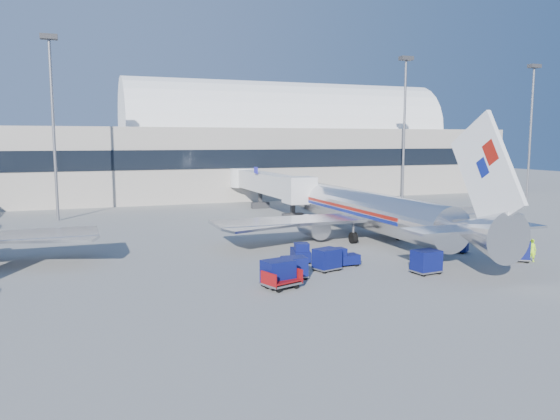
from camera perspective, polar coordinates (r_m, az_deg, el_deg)
name	(u,v)px	position (r m, az deg, el deg)	size (l,w,h in m)	color
ground	(296,256)	(47.34, 1.68, -4.84)	(260.00, 260.00, 0.00)	gray
terminal	(101,155)	(98.98, -18.19, 5.51)	(170.00, 28.15, 21.00)	#B2AA9E
airliner_main	(372,211)	(55.18, 9.60, -0.12)	(32.00, 37.26, 12.07)	silver
jetbridge_near	(265,183)	(78.06, -1.59, 2.85)	(4.40, 27.50, 6.25)	silver
mast_west	(52,100)	(73.13, -22.72, 10.53)	(2.00, 1.20, 22.60)	slate
mast_east	(405,109)	(87.07, 12.91, 10.29)	(2.00, 1.20, 22.60)	slate
mast_far_east	(532,112)	(102.83, 24.82, 9.31)	(2.00, 1.20, 22.60)	slate
barrier_near	(454,235)	(57.93, 17.68, -2.50)	(3.00, 0.55, 0.90)	#9E9E96
barrier_mid	(480,233)	(60.00, 20.17, -2.27)	(3.00, 0.55, 0.90)	#9E9E96
barrier_far	(505,231)	(62.17, 22.49, -2.06)	(3.00, 0.55, 0.90)	#9E9E96
tug_lead	(344,258)	(43.78, 6.67, -4.97)	(2.35, 1.27, 1.49)	#0A104D
tug_right	(454,245)	(51.28, 17.74, -3.52)	(2.16, 2.33, 1.39)	#0A104D
tug_left	(300,253)	(44.92, 2.15, -4.50)	(1.77, 2.78, 1.68)	#0A104D
cart_train_a	(327,259)	(42.06, 4.92, -5.12)	(2.30, 1.99, 1.72)	#0A104D
cart_train_b	(294,267)	(39.61, 1.51, -5.98)	(1.92, 1.53, 1.60)	#0A104D
cart_train_c	(278,273)	(37.34, -0.20, -6.57)	(2.42, 2.04, 1.86)	#0A104D
cart_solo_near	(426,261)	(42.42, 15.04, -5.19)	(2.20, 1.78, 1.79)	#0A104D
cart_solo_far	(516,250)	(49.23, 23.45, -3.84)	(2.54, 2.39, 1.78)	#0A104D
cart_open_red	(282,282)	(37.05, 0.22, -7.54)	(2.80, 2.37, 0.64)	slate
ramp_worker	(532,250)	(49.71, 24.84, -3.82)	(0.69, 0.45, 1.88)	#AEFF1A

